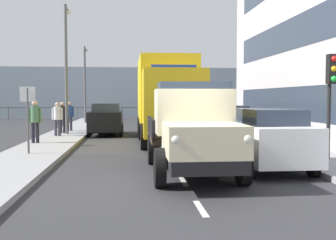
{
  "coord_description": "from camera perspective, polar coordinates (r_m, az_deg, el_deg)",
  "views": [
    {
      "loc": [
        1.28,
        9.57,
        2.04
      ],
      "look_at": [
        -0.53,
        -9.56,
        0.96
      ],
      "focal_mm": 42.97,
      "sensor_mm": 36.0,
      "label": 1
    }
  ],
  "objects": [
    {
      "name": "car_grey_kerbside_1",
      "position": [
        16.63,
        8.02,
        -0.76
      ],
      "size": [
        1.75,
        3.81,
        1.72
      ],
      "color": "slate",
      "rests_on": "ground_plane"
    },
    {
      "name": "sidewalk_left",
      "position": [
        19.58,
        12.2,
        -2.61
      ],
      "size": [
        2.21,
        37.27,
        0.15
      ],
      "primitive_type": "cube",
      "color": "gray",
      "rests_on": "ground_plane"
    },
    {
      "name": "ground_plane",
      "position": [
        18.72,
        -1.45,
        -3.03
      ],
      "size": [
        80.0,
        80.0,
        0.0
      ],
      "primitive_type": "plane",
      "color": "#2D2D30"
    },
    {
      "name": "pedestrian_with_bag",
      "position": [
        17.51,
        -18.35,
        0.28
      ],
      "size": [
        0.53,
        0.34,
        1.76
      ],
      "color": "black",
      "rests_on": "sidewalk_right"
    },
    {
      "name": "pedestrian_near_railing",
      "position": [
        20.46,
        -15.43,
        0.52
      ],
      "size": [
        0.53,
        0.34,
        1.65
      ],
      "color": "#383342",
      "rests_on": "sidewalk_right"
    },
    {
      "name": "pedestrian_in_dark_coat",
      "position": [
        22.05,
        -14.76,
        0.71
      ],
      "size": [
        0.53,
        0.34,
        1.64
      ],
      "color": "black",
      "rests_on": "sidewalk_right"
    },
    {
      "name": "traffic_light_near",
      "position": [
        13.28,
        22.12,
        4.86
      ],
      "size": [
        0.28,
        0.41,
        3.2
      ],
      "color": "black",
      "rests_on": "sidewalk_left"
    },
    {
      "name": "seawall_railing",
      "position": [
        36.64,
        -3.41,
        1.46
      ],
      "size": [
        28.08,
        0.08,
        1.2
      ],
      "color": "#4C5156",
      "rests_on": "ground_plane"
    },
    {
      "name": "car_navy_kerbside_2",
      "position": [
        22.11,
        4.64,
        0.25
      ],
      "size": [
        1.88,
        4.4,
        1.72
      ],
      "color": "navy",
      "rests_on": "ground_plane"
    },
    {
      "name": "lamp_post_promenade",
      "position": [
        21.59,
        -14.21,
        8.57
      ],
      "size": [
        0.32,
        1.14,
        6.63
      ],
      "color": "#59595B",
      "rests_on": "sidewalk_right"
    },
    {
      "name": "sidewalk_right",
      "position": [
        18.96,
        -15.56,
        -2.84
      ],
      "size": [
        2.21,
        37.27,
        0.15
      ],
      "primitive_type": "cube",
      "color": "gray",
      "rests_on": "ground_plane"
    },
    {
      "name": "truck_vintage_cream",
      "position": [
        10.45,
        3.58,
        -1.51
      ],
      "size": [
        2.17,
        5.64,
        2.43
      ],
      "color": "black",
      "rests_on": "ground_plane"
    },
    {
      "name": "car_maroon_kerbside_3",
      "position": [
        27.48,
        2.66,
        0.84
      ],
      "size": [
        1.88,
        4.37,
        1.72
      ],
      "color": "maroon",
      "rests_on": "ground_plane"
    },
    {
      "name": "road_centreline_markings",
      "position": [
        17.58,
        -1.19,
        -3.43
      ],
      "size": [
        0.12,
        32.56,
        0.01
      ],
      "color": "silver",
      "rests_on": "ground_plane"
    },
    {
      "name": "lamp_post_far",
      "position": [
        31.01,
        -11.69,
        6.03
      ],
      "size": [
        0.32,
        1.14,
        5.7
      ],
      "color": "#59595B",
      "rests_on": "sidewalk_right"
    },
    {
      "name": "lorry_cargo_yellow",
      "position": [
        18.48,
        -0.16,
        3.34
      ],
      "size": [
        2.58,
        8.2,
        3.87
      ],
      "color": "gold",
      "rests_on": "ground_plane"
    },
    {
      "name": "street_sign",
      "position": [
        14.26,
        -19.27,
        1.61
      ],
      "size": [
        0.5,
        0.07,
        2.25
      ],
      "color": "#4C4C4C",
      "rests_on": "sidewalk_right"
    },
    {
      "name": "pedestrian_couple_b",
      "position": [
        23.46,
        -13.83,
        0.86
      ],
      "size": [
        0.53,
        0.34,
        1.64
      ],
      "color": "#383342",
      "rests_on": "sidewalk_right"
    },
    {
      "name": "car_white_kerbside_near",
      "position": [
        11.69,
        13.89,
        -2.5
      ],
      "size": [
        1.81,
        3.82,
        1.72
      ],
      "color": "white",
      "rests_on": "ground_plane"
    },
    {
      "name": "car_black_oppositeside_0",
      "position": [
        22.08,
        -8.76,
        0.21
      ],
      "size": [
        1.81,
        3.9,
        1.72
      ],
      "color": "black",
      "rests_on": "ground_plane"
    },
    {
      "name": "sea_horizon",
      "position": [
        40.22,
        -3.59,
        3.87
      ],
      "size": [
        80.0,
        0.8,
        5.0
      ],
      "primitive_type": "cube",
      "color": "#8C9EAD",
      "rests_on": "ground_plane"
    }
  ]
}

